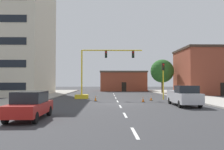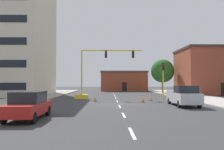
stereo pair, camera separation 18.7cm
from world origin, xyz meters
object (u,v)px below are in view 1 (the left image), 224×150
object	(u,v)px
pickup_truck_silver	(184,96)
traffic_cone_roadside_a	(143,99)
sedan_red_near_left	(30,105)
traffic_cone_roadside_c	(151,98)
tree_right_far	(162,71)
traffic_signal_gantry	(90,82)
traffic_light_pole_right	(163,73)
traffic_cone_roadside_b	(95,98)

from	to	relation	value
pickup_truck_silver	traffic_cone_roadside_a	xyz separation A→B (m)	(-3.31, 4.18, -0.67)
sedan_red_near_left	traffic_cone_roadside_c	size ratio (longest dim) A/B	7.59
tree_right_far	pickup_truck_silver	world-z (taller)	tree_right_far
traffic_cone_roadside_a	traffic_signal_gantry	bearing A→B (deg)	140.21
pickup_truck_silver	traffic_cone_roadside_a	size ratio (longest dim) A/B	8.92
traffic_signal_gantry	sedan_red_near_left	size ratio (longest dim) A/B	2.07
traffic_light_pole_right	traffic_cone_roadside_a	size ratio (longest dim) A/B	7.84
traffic_cone_roadside_b	traffic_light_pole_right	bearing A→B (deg)	13.06
tree_right_far	traffic_cone_roadside_b	world-z (taller)	tree_right_far
traffic_signal_gantry	traffic_cone_roadside_c	xyz separation A→B (m)	(7.78, -3.52, -1.97)
tree_right_far	traffic_cone_roadside_a	bearing A→B (deg)	-110.12
tree_right_far	traffic_cone_roadside_b	xyz separation A→B (m)	(-12.52, -17.57, -4.15)
traffic_cone_roadside_a	tree_right_far	bearing A→B (deg)	69.88
traffic_light_pole_right	traffic_cone_roadside_c	bearing A→B (deg)	-141.18
traffic_cone_roadside_a	sedan_red_near_left	bearing A→B (deg)	-127.58
traffic_signal_gantry	traffic_cone_roadside_a	xyz separation A→B (m)	(6.48, -5.40, -1.96)
traffic_light_pole_right	traffic_cone_roadside_b	size ratio (longest dim) A/B	7.13
traffic_light_pole_right	pickup_truck_silver	world-z (taller)	traffic_light_pole_right
traffic_signal_gantry	pickup_truck_silver	world-z (taller)	traffic_signal_gantry
sedan_red_near_left	traffic_cone_roadside_b	bearing A→B (deg)	75.27
traffic_signal_gantry	traffic_cone_roadside_c	bearing A→B (deg)	-24.32
pickup_truck_silver	traffic_cone_roadside_a	bearing A→B (deg)	128.39
traffic_signal_gantry	traffic_cone_roadside_a	distance (m)	8.66
traffic_cone_roadside_b	sedan_red_near_left	bearing A→B (deg)	-104.73
pickup_truck_silver	traffic_cone_roadside_a	world-z (taller)	pickup_truck_silver
sedan_red_near_left	traffic_cone_roadside_a	size ratio (longest dim) A/B	7.37
tree_right_far	traffic_cone_roadside_a	size ratio (longest dim) A/B	11.15
tree_right_far	traffic_cone_roadside_b	distance (m)	21.97
traffic_signal_gantry	pickup_truck_silver	distance (m)	13.76
pickup_truck_silver	sedan_red_near_left	world-z (taller)	pickup_truck_silver
sedan_red_near_left	traffic_cone_roadside_a	distance (m)	14.81
traffic_light_pole_right	traffic_cone_roadside_b	bearing A→B (deg)	-166.94
traffic_signal_gantry	pickup_truck_silver	size ratio (longest dim) A/B	1.71
sedan_red_near_left	traffic_cone_roadside_c	bearing A→B (deg)	52.82
traffic_signal_gantry	traffic_cone_roadside_c	world-z (taller)	traffic_signal_gantry
tree_right_far	sedan_red_near_left	bearing A→B (deg)	-117.50
pickup_truck_silver	traffic_cone_roadside_b	bearing A→B (deg)	147.91
traffic_cone_roadside_c	traffic_cone_roadside_b	bearing A→B (deg)	-175.94
tree_right_far	traffic_cone_roadside_a	xyz separation A→B (m)	(-6.95, -18.96, -4.18)
traffic_signal_gantry	traffic_light_pole_right	world-z (taller)	traffic_signal_gantry
traffic_light_pole_right	traffic_cone_roadside_c	world-z (taller)	traffic_light_pole_right
traffic_signal_gantry	traffic_cone_roadside_b	bearing A→B (deg)	-77.21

